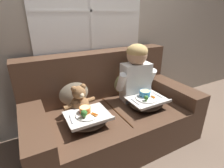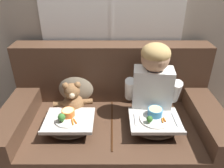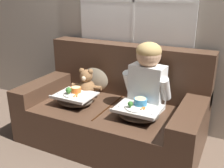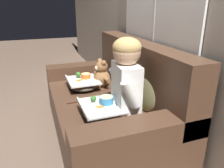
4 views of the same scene
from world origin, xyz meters
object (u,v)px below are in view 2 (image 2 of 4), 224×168
object	(u,v)px
throw_pillow_behind_child	(148,84)
lap_tray_child	(155,124)
couch	(112,120)
lap_tray_teddy	(70,124)
throw_pillow_behind_teddy	(77,83)
child_figure	(154,78)
teddy_bear	(73,101)

from	to	relation	value
throw_pillow_behind_child	lap_tray_child	size ratio (longest dim) A/B	1.03
couch	lap_tray_teddy	distance (m)	0.43
couch	lap_tray_child	bearing A→B (deg)	-32.83
throw_pillow_behind_teddy	child_figure	xyz separation A→B (m)	(0.68, -0.22, 0.17)
throw_pillow_behind_teddy	child_figure	distance (m)	0.73
throw_pillow_behind_child	throw_pillow_behind_teddy	world-z (taller)	throw_pillow_behind_child
child_figure	teddy_bear	size ratio (longest dim) A/B	1.91
lap_tray_child	lap_tray_teddy	bearing A→B (deg)	-179.89
couch	throw_pillow_behind_teddy	size ratio (longest dim) A/B	4.70
child_figure	teddy_bear	xyz separation A→B (m)	(-0.68, -0.00, -0.23)
throw_pillow_behind_teddy	lap_tray_teddy	bearing A→B (deg)	-90.16
couch	lap_tray_teddy	bearing A→B (deg)	-147.13
child_figure	lap_tray_child	bearing A→B (deg)	-90.01
child_figure	teddy_bear	bearing A→B (deg)	-179.73
throw_pillow_behind_teddy	lap_tray_teddy	size ratio (longest dim) A/B	0.98
throw_pillow_behind_child	teddy_bear	size ratio (longest dim) A/B	1.21
throw_pillow_behind_child	child_figure	world-z (taller)	child_figure
couch	throw_pillow_behind_child	distance (m)	0.48
teddy_bear	lap_tray_teddy	distance (m)	0.23
throw_pillow_behind_teddy	lap_tray_teddy	xyz separation A→B (m)	(-0.00, -0.44, -0.13)
child_figure	lap_tray_child	xyz separation A→B (m)	(-0.00, -0.22, -0.30)
teddy_bear	lap_tray_teddy	bearing A→B (deg)	-90.49
throw_pillow_behind_child	lap_tray_teddy	distance (m)	0.82
couch	teddy_bear	distance (m)	0.40
couch	teddy_bear	xyz separation A→B (m)	(-0.34, -0.00, 0.21)
couch	child_figure	bearing A→B (deg)	0.00
throw_pillow_behind_teddy	teddy_bear	bearing A→B (deg)	-89.83
lap_tray_teddy	teddy_bear	bearing A→B (deg)	89.51
throw_pillow_behind_child	lap_tray_child	world-z (taller)	throw_pillow_behind_child
lap_tray_teddy	couch	bearing A→B (deg)	32.87
throw_pillow_behind_child	lap_tray_teddy	bearing A→B (deg)	-147.40
throw_pillow_behind_teddy	lap_tray_teddy	world-z (taller)	throw_pillow_behind_teddy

